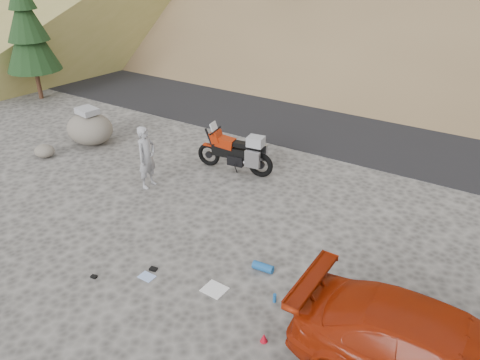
{
  "coord_description": "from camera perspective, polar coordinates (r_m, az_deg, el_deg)",
  "views": [
    {
      "loc": [
        6.56,
        -7.37,
        6.44
      ],
      "look_at": [
        1.19,
        1.18,
        1.0
      ],
      "focal_mm": 35.0,
      "sensor_mm": 36.0,
      "label": 1
    }
  ],
  "objects": [
    {
      "name": "conifer_verge",
      "position": [
        21.49,
        -24.52,
        16.42
      ],
      "size": [
        2.2,
        2.2,
        5.04
      ],
      "color": "#351F13",
      "rests_on": "ground"
    },
    {
      "name": "boulder",
      "position": [
        16.53,
        -17.83,
        6.02
      ],
      "size": [
        2.03,
        1.89,
        1.24
      ],
      "rotation": [
        0.0,
        0.0,
        -0.39
      ],
      "color": "#5D5750",
      "rests_on": "ground"
    },
    {
      "name": "gear_glove_b",
      "position": [
        10.44,
        -17.38,
        -11.17
      ],
      "size": [
        0.14,
        0.12,
        0.04
      ],
      "primitive_type": "cube",
      "rotation": [
        0.0,
        0.0,
        0.2
      ],
      "color": "black",
      "rests_on": "ground"
    },
    {
      "name": "gear_bottle",
      "position": [
        9.41,
        4.24,
        -14.16
      ],
      "size": [
        0.09,
        0.09,
        0.19
      ],
      "primitive_type": "cylinder",
      "rotation": [
        0.0,
        0.0,
        0.4
      ],
      "color": "#185194",
      "rests_on": "ground"
    },
    {
      "name": "gear_funnel",
      "position": [
        8.69,
        2.93,
        -18.65
      ],
      "size": [
        0.14,
        0.14,
        0.18
      ],
      "primitive_type": "cone",
      "rotation": [
        0.0,
        0.0,
        -0.02
      ],
      "color": "#AC0B1B",
      "rests_on": "ground"
    },
    {
      "name": "ground",
      "position": [
        11.78,
        -8.01,
        -5.14
      ],
      "size": [
        140.0,
        140.0,
        0.0
      ],
      "primitive_type": "plane",
      "color": "#44423E",
      "rests_on": "ground"
    },
    {
      "name": "gear_white_cloth",
      "position": [
        9.72,
        -3.12,
        -13.17
      ],
      "size": [
        0.49,
        0.44,
        0.02
      ],
      "primitive_type": "cube",
      "rotation": [
        0.0,
        0.0,
        -0.05
      ],
      "color": "white",
      "rests_on": "ground"
    },
    {
      "name": "gear_blue_cloth",
      "position": [
        10.19,
        -11.29,
        -11.48
      ],
      "size": [
        0.33,
        0.25,
        0.01
      ],
      "primitive_type": "cube",
      "rotation": [
        0.0,
        0.0,
        -0.01
      ],
      "color": "#99B5ED",
      "rests_on": "ground"
    },
    {
      "name": "road",
      "position": [
        18.77,
        9.76,
        7.84
      ],
      "size": [
        120.0,
        7.0,
        0.05
      ],
      "primitive_type": "cube",
      "color": "black",
      "rests_on": "ground"
    },
    {
      "name": "small_rock",
      "position": [
        16.16,
        -22.74,
        3.29
      ],
      "size": [
        0.75,
        0.69,
        0.4
      ],
      "rotation": [
        0.0,
        0.0,
        0.16
      ],
      "color": "#5D5750",
      "rests_on": "ground"
    },
    {
      "name": "man",
      "position": [
        13.53,
        -10.95,
        -0.68
      ],
      "size": [
        0.45,
        0.67,
        1.79
      ],
      "primitive_type": "imported",
      "rotation": [
        0.0,
        0.0,
        1.61
      ],
      "color": "#95969A",
      "rests_on": "ground"
    },
    {
      "name": "gear_blue_mat",
      "position": [
        10.12,
        2.82,
        -10.56
      ],
      "size": [
        0.47,
        0.21,
        0.18
      ],
      "primitive_type": "cylinder",
      "rotation": [
        0.0,
        1.57,
        0.07
      ],
      "color": "#185194",
      "rests_on": "ground"
    },
    {
      "name": "gear_glove_a",
      "position": [
        10.34,
        -10.51,
        -10.62
      ],
      "size": [
        0.18,
        0.14,
        0.05
      ],
      "primitive_type": "cube",
      "rotation": [
        0.0,
        0.0,
        0.17
      ],
      "color": "black",
      "rests_on": "ground"
    },
    {
      "name": "motorcycle",
      "position": [
        13.79,
        -0.27,
        3.38
      ],
      "size": [
        2.45,
        0.89,
        1.46
      ],
      "rotation": [
        0.0,
        0.0,
        0.13
      ],
      "color": "black",
      "rests_on": "ground"
    }
  ]
}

